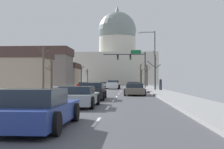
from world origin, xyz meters
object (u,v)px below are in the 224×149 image
object	(u,v)px
street_lamp_right	(153,55)
pickup_truck_near_00	(113,85)
sedan_oncoming_01	(104,84)
signal_gantry	(133,61)
sedan_near_01	(133,86)
sedan_oncoming_00	(83,85)
sedan_near_06	(36,109)
pedestrian_00	(161,83)
sedan_near_05	(78,97)
sedan_near_02	(135,88)
sedan_near_03	(135,90)
sedan_near_04	(92,91)

from	to	relation	value
street_lamp_right	pickup_truck_near_00	size ratio (longest dim) A/B	1.54
street_lamp_right	sedan_oncoming_01	xyz separation A→B (m)	(-9.70, 31.97, -4.43)
sedan_oncoming_01	street_lamp_right	bearing A→B (deg)	-73.12
signal_gantry	pickup_truck_near_00	xyz separation A→B (m)	(-3.57, -3.38, -4.43)
sedan_near_01	sedan_oncoming_00	xyz separation A→B (m)	(-10.50, 17.84, -0.05)
sedan_near_06	pedestrian_00	xyz separation A→B (m)	(7.17, 31.04, 0.51)
signal_gantry	street_lamp_right	bearing A→B (deg)	-79.50
signal_gantry	sedan_near_01	world-z (taller)	signal_gantry
sedan_near_05	sedan_oncoming_01	xyz separation A→B (m)	(-3.64, 56.00, 0.02)
pickup_truck_near_00	sedan_near_06	bearing A→B (deg)	-90.07
sedan_oncoming_00	sedan_near_01	bearing A→B (deg)	-59.52
pedestrian_00	sedan_oncoming_01	bearing A→B (deg)	108.64
pickup_truck_near_00	street_lamp_right	bearing A→B (deg)	-58.72
sedan_oncoming_01	sedan_near_01	bearing A→B (deg)	-76.28
sedan_oncoming_01	pedestrian_00	distance (m)	33.74
sedan_near_06	sedan_oncoming_01	world-z (taller)	sedan_near_06
sedan_near_05	sedan_near_02	bearing A→B (deg)	80.08
sedan_near_03	sedan_oncoming_00	size ratio (longest dim) A/B	0.98
sedan_near_02	sedan_near_04	bearing A→B (deg)	-104.44
sedan_near_05	sedan_oncoming_00	distance (m)	45.73
pickup_truck_near_00	pedestrian_00	xyz separation A→B (m)	(7.13, -9.96, 0.39)
sedan_near_04	sedan_near_02	bearing A→B (deg)	75.56
pickup_truck_near_00	sedan_near_01	bearing A→B (deg)	-63.30
sedan_near_01	sedan_near_06	distance (m)	34.51
sedan_oncoming_01	signal_gantry	bearing A→B (deg)	-68.80
sedan_near_05	sedan_oncoming_01	size ratio (longest dim) A/B	0.92
street_lamp_right	signal_gantry	bearing A→B (deg)	100.50
signal_gantry	sedan_near_02	distance (m)	17.92
sedan_near_02	sedan_near_04	distance (m)	14.26
sedan_near_01	sedan_near_02	bearing A→B (deg)	-88.90
pickup_truck_near_00	sedan_near_05	world-z (taller)	pickup_truck_near_00
sedan_near_01	pedestrian_00	size ratio (longest dim) A/B	2.76
signal_gantry	pedestrian_00	bearing A→B (deg)	-75.08
signal_gantry	sedan_oncoming_00	world-z (taller)	signal_gantry
signal_gantry	street_lamp_right	xyz separation A→B (m)	(2.47, -13.33, -0.13)
pickup_truck_near_00	sedan_near_02	size ratio (longest dim) A/B	1.13
pickup_truck_near_00	sedan_near_06	size ratio (longest dim) A/B	1.21
sedan_near_01	sedan_near_05	distance (m)	27.54
street_lamp_right	sedan_near_05	size ratio (longest dim) A/B	1.94
pickup_truck_near_00	sedan_near_01	world-z (taller)	pickup_truck_near_00
sedan_near_02	sedan_oncoming_00	distance (m)	27.30
pedestrian_00	sedan_near_02	bearing A→B (deg)	-132.33
street_lamp_right	sedan_oncoming_00	world-z (taller)	street_lamp_right
sedan_near_04	sedan_oncoming_01	bearing A→B (deg)	94.12
sedan_near_03	pedestrian_00	bearing A→B (deg)	71.49
sedan_oncoming_00	pedestrian_00	xyz separation A→B (m)	(14.28, -21.14, 0.52)
street_lamp_right	sedan_near_06	world-z (taller)	street_lamp_right
pickup_truck_near_00	sedan_near_05	size ratio (longest dim) A/B	1.26
signal_gantry	sedan_near_06	distance (m)	44.76
pickup_truck_near_00	sedan_near_03	distance (m)	21.52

